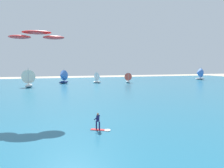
{
  "coord_description": "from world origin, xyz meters",
  "views": [
    {
      "loc": [
        -7.04,
        -4.81,
        6.4
      ],
      "look_at": [
        -0.86,
        16.27,
        4.32
      ],
      "focal_mm": 33.24,
      "sensor_mm": 36.0,
      "label": 1
    }
  ],
  "objects_px": {
    "kite": "(37,35)",
    "sailboat_trailing": "(98,77)",
    "sailboat_far_right": "(62,77)",
    "sailboat_mid_left": "(29,78)",
    "sailboat_heeled_over": "(199,74)",
    "sailboat_center_horizon": "(128,78)",
    "kitesurfer": "(100,124)"
  },
  "relations": [
    {
      "from": "sailboat_heeled_over",
      "to": "sailboat_mid_left",
      "type": "height_order",
      "value": "sailboat_mid_left"
    },
    {
      "from": "kitesurfer",
      "to": "sailboat_far_right",
      "type": "distance_m",
      "value": 51.73
    },
    {
      "from": "kitesurfer",
      "to": "sailboat_trailing",
      "type": "height_order",
      "value": "sailboat_trailing"
    },
    {
      "from": "kitesurfer",
      "to": "sailboat_center_horizon",
      "type": "bearing_deg",
      "value": 66.5
    },
    {
      "from": "sailboat_far_right",
      "to": "kite",
      "type": "bearing_deg",
      "value": -96.83
    },
    {
      "from": "kitesurfer",
      "to": "sailboat_heeled_over",
      "type": "bearing_deg",
      "value": 44.38
    },
    {
      "from": "sailboat_trailing",
      "to": "sailboat_mid_left",
      "type": "relative_size",
      "value": 0.74
    },
    {
      "from": "sailboat_far_right",
      "to": "sailboat_mid_left",
      "type": "height_order",
      "value": "sailboat_mid_left"
    },
    {
      "from": "kite",
      "to": "kitesurfer",
      "type": "bearing_deg",
      "value": -56.42
    },
    {
      "from": "sailboat_center_horizon",
      "to": "sailboat_trailing",
      "type": "bearing_deg",
      "value": 168.89
    },
    {
      "from": "sailboat_far_right",
      "to": "sailboat_heeled_over",
      "type": "height_order",
      "value": "sailboat_heeled_over"
    },
    {
      "from": "kitesurfer",
      "to": "sailboat_trailing",
      "type": "xyz_separation_m",
      "value": [
        11.06,
        50.56,
        1.24
      ]
    },
    {
      "from": "kitesurfer",
      "to": "sailboat_heeled_over",
      "type": "height_order",
      "value": "sailboat_heeled_over"
    },
    {
      "from": "sailboat_trailing",
      "to": "sailboat_heeled_over",
      "type": "height_order",
      "value": "sailboat_heeled_over"
    },
    {
      "from": "kitesurfer",
      "to": "sailboat_trailing",
      "type": "relative_size",
      "value": 0.5
    },
    {
      "from": "sailboat_far_right",
      "to": "sailboat_center_horizon",
      "type": "distance_m",
      "value": 22.21
    },
    {
      "from": "sailboat_mid_left",
      "to": "sailboat_center_horizon",
      "type": "bearing_deg",
      "value": 9.4
    },
    {
      "from": "kitesurfer",
      "to": "sailboat_trailing",
      "type": "distance_m",
      "value": 51.77
    },
    {
      "from": "sailboat_trailing",
      "to": "sailboat_mid_left",
      "type": "bearing_deg",
      "value": -161.45
    },
    {
      "from": "sailboat_far_right",
      "to": "sailboat_heeled_over",
      "type": "xyz_separation_m",
      "value": [
        55.13,
        1.41,
        0.11
      ]
    },
    {
      "from": "kite",
      "to": "sailboat_trailing",
      "type": "height_order",
      "value": "kite"
    },
    {
      "from": "sailboat_far_right",
      "to": "sailboat_mid_left",
      "type": "bearing_deg",
      "value": -138.76
    },
    {
      "from": "sailboat_far_right",
      "to": "sailboat_mid_left",
      "type": "xyz_separation_m",
      "value": [
        -9.5,
        -8.33,
        0.21
      ]
    },
    {
      "from": "kitesurfer",
      "to": "sailboat_center_horizon",
      "type": "xyz_separation_m",
      "value": [
        21.12,
        48.58,
        1.13
      ]
    },
    {
      "from": "kite",
      "to": "sailboat_far_right",
      "type": "bearing_deg",
      "value": 83.17
    },
    {
      "from": "kite",
      "to": "sailboat_trailing",
      "type": "distance_m",
      "value": 45.64
    },
    {
      "from": "sailboat_trailing",
      "to": "sailboat_far_right",
      "type": "distance_m",
      "value": 11.98
    },
    {
      "from": "sailboat_trailing",
      "to": "sailboat_heeled_over",
      "type": "xyz_separation_m",
      "value": [
        43.21,
        2.55,
        0.54
      ]
    },
    {
      "from": "kite",
      "to": "sailboat_mid_left",
      "type": "bearing_deg",
      "value": 97.28
    },
    {
      "from": "kitesurfer",
      "to": "kite",
      "type": "height_order",
      "value": "kite"
    },
    {
      "from": "sailboat_heeled_over",
      "to": "sailboat_mid_left",
      "type": "bearing_deg",
      "value": -171.43
    },
    {
      "from": "kitesurfer",
      "to": "sailboat_center_horizon",
      "type": "distance_m",
      "value": 52.99
    }
  ]
}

